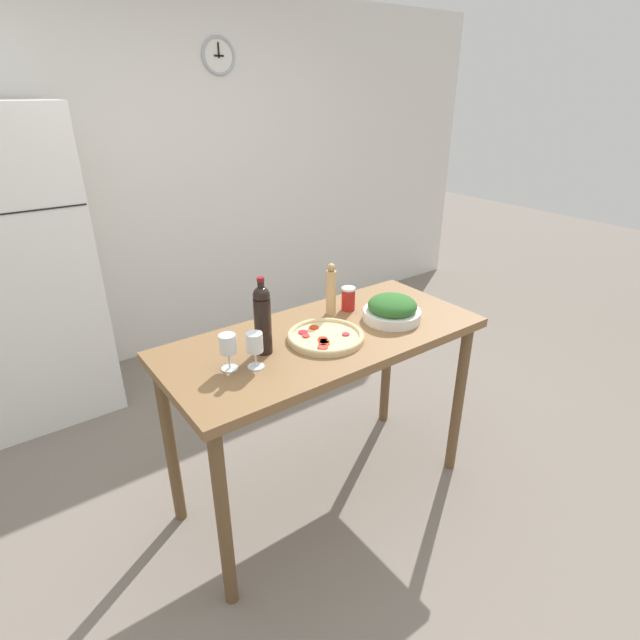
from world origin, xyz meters
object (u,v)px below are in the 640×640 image
wine_bottle (263,318)px  salad_bowl (392,309)px  refrigerator (19,273)px  wine_glass_far (228,346)px  wine_glass_near (255,345)px  pepper_mill (331,290)px  homemade_pizza (326,336)px  salt_canister (348,299)px

wine_bottle → salad_bowl: bearing=-7.1°
refrigerator → wine_bottle: bearing=-67.6°
refrigerator → wine_glass_far: bearing=-73.4°
refrigerator → wine_glass_near: bearing=-71.2°
pepper_mill → homemade_pizza: bearing=-132.2°
salad_bowl → homemade_pizza: (-0.38, 0.02, -0.04)m
wine_bottle → homemade_pizza: 0.32m
pepper_mill → salad_bowl: size_ratio=0.95×
wine_bottle → refrigerator: bearing=112.4°
homemade_pizza → wine_glass_far: bearing=177.1°
wine_glass_far → homemade_pizza: size_ratio=0.44×
refrigerator → salad_bowl: (1.36, -1.78, 0.04)m
homemade_pizza → pepper_mill: bearing=47.8°
wine_bottle → pepper_mill: (0.47, 0.15, -0.03)m
wine_glass_far → salad_bowl: 0.85m
wine_glass_near → pepper_mill: bearing=22.8°
refrigerator → homemade_pizza: size_ratio=5.50×
refrigerator → wine_glass_far: refrigerator is taller
homemade_pizza → wine_glass_near: bearing=-175.9°
refrigerator → pepper_mill: bearing=-53.0°
wine_bottle → wine_glass_near: wine_bottle is taller
wine_glass_far → wine_glass_near: bearing=-28.5°
salad_bowl → wine_glass_far: bearing=177.0°
wine_glass_near → salad_bowl: bearing=0.4°
refrigerator → pepper_mill: 1.94m
wine_glass_far → salt_canister: size_ratio=1.27×
wine_glass_near → salt_canister: (0.66, 0.22, -0.04)m
refrigerator → wine_bottle: (0.70, -1.70, 0.14)m
wine_glass_near → pepper_mill: 0.61m
homemade_pizza → salt_canister: salt_canister is taller
salad_bowl → wine_bottle: bearing=172.9°
wine_bottle → wine_glass_near: 0.14m
refrigerator → salt_canister: 2.01m
wine_glass_near → homemade_pizza: size_ratio=0.44×
wine_bottle → homemade_pizza: bearing=-12.4°
wine_bottle → salad_bowl: (0.67, -0.08, -0.10)m
salad_bowl → refrigerator: bearing=127.5°
refrigerator → wine_glass_far: (0.52, -1.73, 0.09)m
wine_glass_near → salt_canister: bearing=18.6°
salad_bowl → homemade_pizza: size_ratio=0.81×
wine_glass_far → pepper_mill: (0.65, 0.18, 0.02)m
wine_glass_far → pepper_mill: pepper_mill is taller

